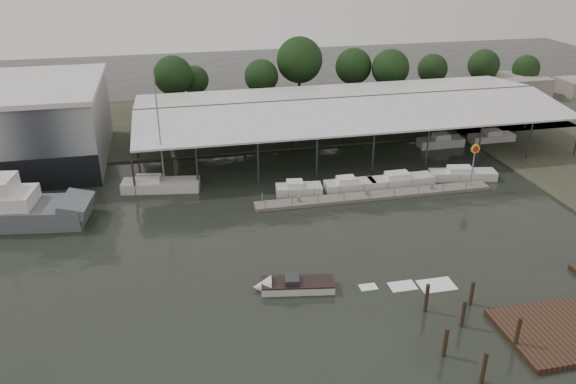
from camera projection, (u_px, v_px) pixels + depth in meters
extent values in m
plane|color=black|center=(261.00, 256.00, 53.05)|extent=(200.00, 200.00, 0.00)
cube|color=#3D4232|center=(217.00, 121.00, 90.20)|extent=(140.00, 30.00, 0.30)
cube|color=gray|center=(7.00, 127.00, 72.14)|extent=(24.00, 20.00, 10.00)
cube|color=#2E3234|center=(346.00, 98.00, 78.23)|extent=(58.00, 0.40, 0.30)
cylinder|color=#2E3234|center=(133.00, 173.00, 64.20)|extent=(0.24, 0.24, 5.50)
cylinder|color=#2E3234|center=(138.00, 115.00, 84.56)|extent=(0.24, 0.24, 5.50)
cylinder|color=#2E3234|center=(488.00, 93.00, 95.66)|extent=(0.24, 0.24, 5.50)
cube|color=slate|center=(375.00, 196.00, 64.69)|extent=(28.00, 2.00, 0.40)
cylinder|color=gray|center=(265.00, 205.00, 61.15)|extent=(0.10, 0.10, 1.20)
cylinder|color=gray|center=(474.00, 178.00, 67.72)|extent=(0.10, 0.10, 1.20)
cube|color=gray|center=(367.00, 192.00, 64.29)|extent=(0.30, 0.30, 0.70)
cylinder|color=gray|center=(472.00, 169.00, 66.02)|extent=(0.16, 0.16, 5.00)
cylinder|color=yellow|center=(475.00, 149.00, 64.96)|extent=(1.10, 0.12, 1.10)
cylinder|color=red|center=(476.00, 149.00, 64.89)|extent=(0.70, 0.05, 0.70)
cube|color=gray|center=(516.00, 87.00, 102.57)|extent=(10.00, 8.00, 4.00)
cube|color=#5B5F64|center=(11.00, 215.00, 58.73)|extent=(15.95, 7.22, 2.40)
cube|color=#5B5F64|center=(76.00, 204.00, 58.79)|extent=(3.60, 5.35, 1.75)
cube|color=silver|center=(161.00, 186.00, 66.40)|extent=(9.30, 3.88, 1.40)
cube|color=white|center=(148.00, 179.00, 65.93)|extent=(3.12, 2.19, 0.80)
cylinder|color=gray|center=(159.00, 127.00, 63.35)|extent=(0.16, 0.16, 13.38)
cylinder|color=gray|center=(150.00, 175.00, 65.74)|extent=(3.48, 0.63, 0.12)
cube|color=silver|center=(298.00, 286.00, 48.02)|extent=(6.46, 2.97, 0.90)
cone|color=silver|center=(262.00, 287.00, 47.88)|extent=(1.90, 2.23, 2.00)
cube|color=black|center=(298.00, 282.00, 47.85)|extent=(6.47, 3.03, 0.12)
cube|color=#2E3234|center=(292.00, 280.00, 47.72)|extent=(1.41, 1.57, 0.50)
cube|color=white|center=(368.00, 287.00, 48.44)|extent=(2.30, 1.50, 0.04)
cube|color=white|center=(402.00, 286.00, 48.58)|extent=(3.10, 2.00, 0.04)
cube|color=white|center=(437.00, 285.00, 48.72)|extent=(3.90, 2.50, 0.04)
cube|color=silver|center=(299.00, 190.00, 65.45)|extent=(5.55, 2.80, 1.10)
cube|color=white|center=(295.00, 184.00, 65.02)|extent=(2.04, 1.81, 0.70)
cube|color=silver|center=(350.00, 186.00, 66.48)|extent=(6.00, 2.21, 1.10)
cube|color=white|center=(346.00, 180.00, 66.05)|extent=(2.10, 1.61, 0.70)
cube|color=silver|center=(401.00, 181.00, 67.74)|extent=(8.08, 2.45, 1.10)
cube|color=white|center=(397.00, 175.00, 67.30)|extent=(2.86, 1.69, 0.70)
cube|color=silver|center=(463.00, 175.00, 69.38)|extent=(8.35, 3.62, 1.10)
cube|color=white|center=(460.00, 169.00, 68.95)|extent=(3.07, 2.09, 0.70)
cylinder|color=#37281B|center=(463.00, 317.00, 43.31)|extent=(0.32, 0.32, 2.97)
cylinder|color=#37281B|center=(517.00, 336.00, 41.00)|extent=(0.32, 0.32, 3.30)
cylinder|color=#37281B|center=(445.00, 346.00, 40.27)|extent=(0.32, 0.32, 3.03)
cylinder|color=#37281B|center=(426.00, 301.00, 45.01)|extent=(0.32, 0.32, 3.16)
cylinder|color=#37281B|center=(471.00, 296.00, 45.92)|extent=(0.32, 0.32, 2.81)
cylinder|color=#37281B|center=(483.00, 371.00, 37.85)|extent=(0.32, 0.32, 3.16)
cylinder|color=black|center=(175.00, 100.00, 93.48)|extent=(0.50, 0.50, 4.59)
sphere|color=#1F3D19|center=(173.00, 75.00, 91.73)|extent=(6.43, 6.43, 6.43)
cylinder|color=black|center=(196.00, 98.00, 96.91)|extent=(0.50, 0.50, 3.44)
sphere|color=#1F3D19|center=(195.00, 80.00, 95.60)|extent=(4.82, 4.82, 4.82)
cylinder|color=black|center=(262.00, 98.00, 95.74)|extent=(0.50, 0.50, 4.07)
sphere|color=#1F3D19|center=(261.00, 76.00, 94.19)|extent=(5.70, 5.70, 5.70)
cylinder|color=black|center=(299.00, 89.00, 97.98)|extent=(0.50, 0.50, 5.61)
sphere|color=#1F3D19|center=(300.00, 60.00, 95.84)|extent=(7.86, 7.86, 7.86)
cylinder|color=black|center=(352.00, 89.00, 99.97)|extent=(0.50, 0.50, 4.53)
sphere|color=#1F3D19|center=(353.00, 66.00, 98.24)|extent=(6.34, 6.34, 6.34)
cylinder|color=black|center=(389.00, 92.00, 98.24)|extent=(0.50, 0.50, 4.60)
sphere|color=#1F3D19|center=(390.00, 68.00, 96.48)|extent=(6.44, 6.44, 6.44)
cylinder|color=black|center=(430.00, 88.00, 102.40)|extent=(0.50, 0.50, 3.81)
sphere|color=#1F3D19|center=(433.00, 69.00, 100.95)|extent=(5.33, 5.33, 5.33)
cylinder|color=black|center=(481.00, 85.00, 103.74)|extent=(0.50, 0.50, 4.06)
sphere|color=#1F3D19|center=(484.00, 65.00, 102.20)|extent=(5.68, 5.68, 5.68)
cylinder|color=black|center=(523.00, 85.00, 104.39)|extent=(0.50, 0.50, 3.50)
sphere|color=#1F3D19|center=(526.00, 69.00, 103.06)|extent=(4.90, 4.90, 4.90)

